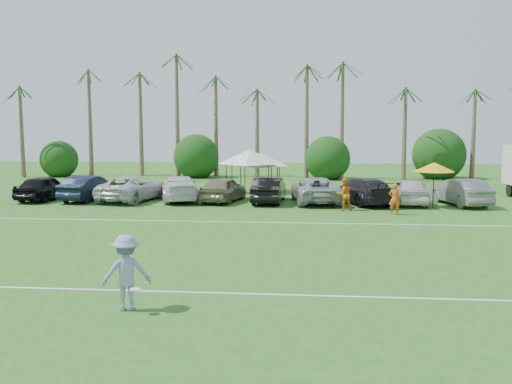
{
  "coord_description": "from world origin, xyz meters",
  "views": [
    {
      "loc": [
        4.27,
        -13.55,
        4.72
      ],
      "look_at": [
        1.82,
        13.19,
        1.6
      ],
      "focal_mm": 40.0,
      "sensor_mm": 36.0,
      "label": 1
    }
  ],
  "objects": [
    {
      "name": "ground",
      "position": [
        0.0,
        0.0,
        0.0
      ],
      "size": [
        120.0,
        120.0,
        0.0
      ],
      "primitive_type": "plane",
      "color": "#2A601C",
      "rests_on": "ground"
    },
    {
      "name": "field_lines",
      "position": [
        0.0,
        8.0,
        0.01
      ],
      "size": [
        80.0,
        12.1,
        0.01
      ],
      "color": "white",
      "rests_on": "ground"
    },
    {
      "name": "palm_tree_0",
      "position": [
        -22.0,
        38.0,
        7.48
      ],
      "size": [
        2.4,
        2.4,
        8.9
      ],
      "color": "brown",
      "rests_on": "ground"
    },
    {
      "name": "palm_tree_1",
      "position": [
        -17.0,
        38.0,
        8.35
      ],
      "size": [
        2.4,
        2.4,
        9.9
      ],
      "color": "brown",
      "rests_on": "ground"
    },
    {
      "name": "palm_tree_2",
      "position": [
        -12.0,
        38.0,
        9.21
      ],
      "size": [
        2.4,
        2.4,
        10.9
      ],
      "color": "brown",
      "rests_on": "ground"
    },
    {
      "name": "palm_tree_3",
      "position": [
        -8.0,
        38.0,
        10.06
      ],
      "size": [
        2.4,
        2.4,
        11.9
      ],
      "color": "brown",
      "rests_on": "ground"
    },
    {
      "name": "palm_tree_4",
      "position": [
        -4.0,
        38.0,
        7.48
      ],
      "size": [
        2.4,
        2.4,
        8.9
      ],
      "color": "brown",
      "rests_on": "ground"
    },
    {
      "name": "palm_tree_5",
      "position": [
        0.0,
        38.0,
        8.35
      ],
      "size": [
        2.4,
        2.4,
        9.9
      ],
      "color": "brown",
      "rests_on": "ground"
    },
    {
      "name": "palm_tree_6",
      "position": [
        4.0,
        38.0,
        9.21
      ],
      "size": [
        2.4,
        2.4,
        10.9
      ],
      "color": "brown",
      "rests_on": "ground"
    },
    {
      "name": "palm_tree_7",
      "position": [
        8.0,
        38.0,
        10.06
      ],
      "size": [
        2.4,
        2.4,
        11.9
      ],
      "color": "brown",
      "rests_on": "ground"
    },
    {
      "name": "palm_tree_8",
      "position": [
        13.0,
        38.0,
        7.48
      ],
      "size": [
        2.4,
        2.4,
        8.9
      ],
      "color": "brown",
      "rests_on": "ground"
    },
    {
      "name": "palm_tree_9",
      "position": [
        18.0,
        38.0,
        8.35
      ],
      "size": [
        2.4,
        2.4,
        9.9
      ],
      "color": "brown",
      "rests_on": "ground"
    },
    {
      "name": "bush_tree_0",
      "position": [
        -19.0,
        39.0,
        1.8
      ],
      "size": [
        4.0,
        4.0,
        4.0
      ],
      "color": "brown",
      "rests_on": "ground"
    },
    {
      "name": "bush_tree_1",
      "position": [
        -6.0,
        39.0,
        1.8
      ],
      "size": [
        4.0,
        4.0,
        4.0
      ],
      "color": "brown",
      "rests_on": "ground"
    },
    {
      "name": "bush_tree_2",
      "position": [
        6.0,
        39.0,
        1.8
      ],
      "size": [
        4.0,
        4.0,
        4.0
      ],
      "color": "brown",
      "rests_on": "ground"
    },
    {
      "name": "bush_tree_3",
      "position": [
        16.0,
        39.0,
        1.8
      ],
      "size": [
        4.0,
        4.0,
        4.0
      ],
      "color": "brown",
      "rests_on": "ground"
    },
    {
      "name": "sideline_player_a",
      "position": [
        8.9,
        17.19,
        0.84
      ],
      "size": [
        0.65,
        0.46,
        1.69
      ],
      "primitive_type": "imported",
      "rotation": [
        0.0,
        0.0,
        3.04
      ],
      "color": "#D85F18",
      "rests_on": "ground"
    },
    {
      "name": "sideline_player_b",
      "position": [
        6.32,
        18.5,
        0.92
      ],
      "size": [
        1.05,
        0.91,
        1.83
      ],
      "primitive_type": "imported",
      "rotation": [
        0.0,
        0.0,
        3.42
      ],
      "color": "orange",
      "rests_on": "ground"
    },
    {
      "name": "canopy_tent_left",
      "position": [
        0.86,
        27.27,
        2.77
      ],
      "size": [
        3.99,
        3.99,
        3.23
      ],
      "color": "black",
      "rests_on": "ground"
    },
    {
      "name": "canopy_tent_right",
      "position": [
        0.18,
        26.14,
        3.09
      ],
      "size": [
        4.46,
        4.46,
        3.61
      ],
      "color": "black",
      "rests_on": "ground"
    },
    {
      "name": "market_umbrella",
      "position": [
        11.51,
        20.0,
        2.36
      ],
      "size": [
        2.37,
        2.37,
        2.64
      ],
      "color": "black",
      "rests_on": "ground"
    },
    {
      "name": "frisbee_player",
      "position": [
        -0.35,
        0.37,
        0.98
      ],
      "size": [
        1.44,
        1.12,
        1.96
      ],
      "rotation": [
        0.0,
        0.0,
        3.5
      ],
      "color": "#878EC0",
      "rests_on": "ground"
    },
    {
      "name": "parked_car_0",
      "position": [
        -12.49,
        21.21,
        0.8
      ],
      "size": [
        2.43,
        4.86,
        1.59
      ],
      "primitive_type": "imported",
      "rotation": [
        0.0,
        0.0,
        3.02
      ],
      "color": "black",
      "rests_on": "ground"
    },
    {
      "name": "parked_car_1",
      "position": [
        -9.61,
        21.34,
        0.8
      ],
      "size": [
        2.43,
        5.03,
        1.59
      ],
      "primitive_type": "imported",
      "rotation": [
        0.0,
        0.0,
        2.98
      ],
      "color": "black",
      "rests_on": "ground"
    },
    {
      "name": "parked_car_2",
      "position": [
        -6.74,
        21.43,
        0.8
      ],
      "size": [
        3.77,
        6.15,
        1.59
      ],
      "primitive_type": "imported",
      "rotation": [
        0.0,
        0.0,
        2.93
      ],
      "color": "silver",
      "rests_on": "ground"
    },
    {
      "name": "parked_car_3",
      "position": [
        -3.87,
        21.7,
        0.8
      ],
      "size": [
        3.81,
        5.9,
        1.59
      ],
      "primitive_type": "imported",
      "rotation": [
        0.0,
        0.0,
        3.45
      ],
      "color": "silver",
      "rests_on": "ground"
    },
    {
      "name": "parked_car_4",
      "position": [
        -1.0,
        21.51,
        0.8
      ],
      "size": [
        2.74,
        4.94,
        1.59
      ],
      "primitive_type": "imported",
      "rotation": [
        0.0,
        0.0,
        2.95
      ],
      "color": "#7E7659",
      "rests_on": "ground"
    },
    {
      "name": "parked_car_5",
      "position": [
        1.88,
        21.35,
        0.8
      ],
      "size": [
        1.91,
        4.9,
        1.59
      ],
      "primitive_type": "imported",
      "rotation": [
        0.0,
        0.0,
        3.09
      ],
      "color": "black",
      "rests_on": "ground"
    },
    {
      "name": "parked_car_6",
      "position": [
        4.75,
        21.55,
        0.8
      ],
      "size": [
        3.29,
        5.99,
        1.59
      ],
      "primitive_type": "imported",
      "rotation": [
        0.0,
        0.0,
        3.26
      ],
      "color": "#9DA1A7",
      "rests_on": "ground"
    },
    {
      "name": "parked_car_7",
      "position": [
        7.62,
        21.33,
        0.8
      ],
      "size": [
        4.02,
        5.91,
        1.59
      ],
      "primitive_type": "imported",
      "rotation": [
        0.0,
        0.0,
        3.5
      ],
      "color": "black",
      "rests_on": "ground"
    },
    {
      "name": "parked_car_8",
      "position": [
        10.49,
        21.39,
        0.8
      ],
      "size": [
        2.19,
        4.79,
        1.59
      ],
      "primitive_type": "imported",
      "rotation": [
        0.0,
        0.0,
        3.07
      ],
      "color": "silver",
      "rests_on": "ground"
    },
    {
      "name": "parked_car_9",
      "position": [
        13.37,
        21.31,
        0.8
      ],
      "size": [
        2.92,
        5.1,
        1.59
      ],
      "primitive_type": "imported",
      "rotation": [
        0.0,
        0.0,
        3.41
      ],
      "color": "gray",
      "rests_on": "ground"
    }
  ]
}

